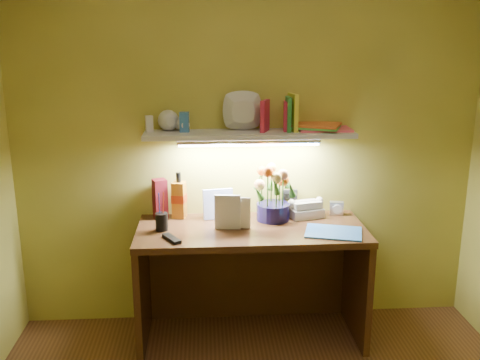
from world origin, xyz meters
name	(u,v)px	position (x,y,z in m)	size (l,w,h in m)	color
desk	(251,284)	(0.00, 1.20, 0.38)	(1.40, 0.60, 0.75)	#391B0F
flower_bouquet	(273,192)	(0.15, 1.34, 0.94)	(0.23, 0.23, 0.37)	#120E3E
telephone	(305,207)	(0.37, 1.39, 0.81)	(0.21, 0.15, 0.12)	beige
desk_clock	(336,208)	(0.58, 1.41, 0.79)	(0.09, 0.04, 0.09)	#ADACB1
whisky_bottle	(179,195)	(-0.45, 1.43, 0.90)	(0.08, 0.08, 0.30)	#B86715
whisky_box	(160,199)	(-0.57, 1.43, 0.88)	(0.08, 0.08, 0.25)	#590D15
pen_cup	(161,216)	(-0.54, 1.19, 0.84)	(0.08, 0.08, 0.18)	black
art_card	(218,204)	(-0.20, 1.39, 0.85)	(0.19, 0.04, 0.19)	white
tv_remote	(172,238)	(-0.48, 1.02, 0.76)	(0.04, 0.16, 0.02)	black
blue_folder	(333,232)	(0.48, 1.07, 0.75)	(0.33, 0.24, 0.01)	#3775CA
desk_book_a	(226,212)	(-0.15, 1.21, 0.85)	(0.15, 0.02, 0.20)	#EDE5D0
desk_book_b	(214,212)	(-0.23, 1.19, 0.86)	(0.16, 0.02, 0.22)	silver
wall_shelf	(253,128)	(0.03, 1.39, 1.34)	(1.30, 0.34, 0.26)	silver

